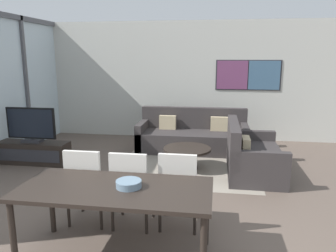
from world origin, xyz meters
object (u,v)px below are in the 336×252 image
object	(u,v)px
television	(31,125)
dining_chair_centre	(131,185)
coffee_table	(187,153)
tv_console	(33,153)
dining_chair_left	(87,182)
fruit_bowl	(129,183)
dining_chair_right	(179,186)
sofa_side	(249,158)
sofa_main	(193,137)
dining_table	(115,194)

from	to	relation	value
television	dining_chair_centre	world-z (taller)	television
coffee_table	dining_chair_centre	size ratio (longest dim) A/B	0.89
tv_console	dining_chair_left	world-z (taller)	dining_chair_left
fruit_bowl	dining_chair_centre	bearing A→B (deg)	103.12
coffee_table	tv_console	bearing A→B (deg)	-177.91
dining_chair_left	dining_chair_right	bearing A→B (deg)	2.27
tv_console	dining_chair_centre	bearing A→B (deg)	-39.66
sofa_side	fruit_bowl	distance (m)	3.03
dining_chair_left	sofa_side	bearing A→B (deg)	44.89
dining_chair_right	fruit_bowl	bearing A→B (deg)	-123.03
television	dining_chair_right	xyz separation A→B (m)	(2.99, -1.97, -0.20)
sofa_main	dining_table	xyz separation A→B (m)	(-0.45, -3.96, 0.40)
coffee_table	dining_chair_left	bearing A→B (deg)	-115.10
dining_chair_right	fruit_bowl	size ratio (longest dim) A/B	3.76
coffee_table	dining_table	xyz separation A→B (m)	(-0.45, -2.73, 0.38)
coffee_table	dining_chair_right	distance (m)	2.09
dining_chair_centre	television	bearing A→B (deg)	140.33
dining_table	dining_chair_right	size ratio (longest dim) A/B	1.98
sofa_main	fruit_bowl	size ratio (longest dim) A/B	9.15
sofa_side	dining_chair_right	size ratio (longest dim) A/B	1.63
television	dining_chair_left	world-z (taller)	television
tv_console	sofa_main	xyz separation A→B (m)	(2.90, 1.34, 0.08)
dining_chair_right	tv_console	bearing A→B (deg)	146.63
television	sofa_main	distance (m)	3.22
dining_table	dining_chair_left	world-z (taller)	dining_chair_left
tv_console	coffee_table	xyz separation A→B (m)	(2.90, 0.11, 0.09)
television	dining_chair_centre	distance (m)	3.19
dining_chair_centre	fruit_bowl	distance (m)	0.64
tv_console	dining_chair_left	size ratio (longest dim) A/B	1.42
dining_table	fruit_bowl	world-z (taller)	fruit_bowl
dining_table	dining_chair_centre	distance (m)	0.61
sofa_main	sofa_side	size ratio (longest dim) A/B	1.49
dining_chair_right	dining_chair_centre	bearing A→B (deg)	-173.74
coffee_table	fruit_bowl	xyz separation A→B (m)	(-0.32, -2.71, 0.49)
television	sofa_main	xyz separation A→B (m)	(2.90, 1.34, -0.45)
coffee_table	fruit_bowl	world-z (taller)	fruit_bowl
dining_chair_right	dining_table	bearing A→B (deg)	-129.93
coffee_table	dining_table	bearing A→B (deg)	-99.36
television	fruit_bowl	xyz separation A→B (m)	(2.58, -2.60, 0.06)
dining_table	dining_chair_right	distance (m)	0.86
television	coffee_table	size ratio (longest dim) A/B	1.12
sofa_main	dining_chair_centre	xyz separation A→B (m)	(-0.45, -3.37, 0.25)
sofa_side	dining_chair_centre	distance (m)	2.59
dining_chair_right	sofa_main	bearing A→B (deg)	91.64
coffee_table	dining_table	distance (m)	2.79
sofa_main	sofa_side	xyz separation A→B (m)	(1.07, -1.30, -0.00)
television	coffee_table	world-z (taller)	television
dining_chair_left	dining_table	bearing A→B (deg)	-48.12
sofa_main	dining_chair_centre	bearing A→B (deg)	-97.59
tv_console	sofa_main	world-z (taller)	sofa_main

